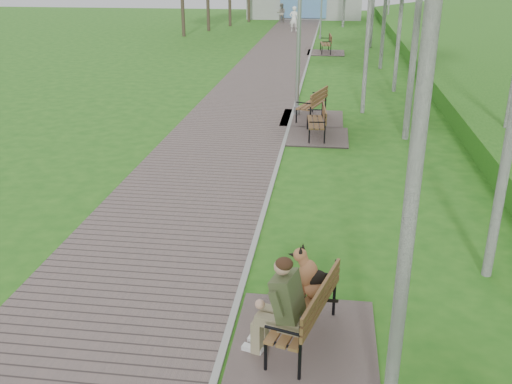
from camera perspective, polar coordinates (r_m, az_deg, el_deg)
walkway at (r=25.54m, az=0.69°, el=11.24°), size 3.50×67.00×0.04m
kerb at (r=25.40m, az=4.69°, el=11.12°), size 0.10×67.00×0.05m
bench_main at (r=7.77m, az=4.23°, el=-12.14°), size 1.94×2.15×1.69m
bench_second at (r=16.95m, az=6.00°, el=6.14°), size 1.84×2.05×1.13m
bench_third at (r=18.96m, az=5.56°, el=7.94°), size 1.99×2.22×1.22m
bench_far at (r=33.28m, az=6.96°, el=14.02°), size 2.06×2.29×1.26m
lamp_post_second at (r=19.02m, az=4.30°, el=15.09°), size 0.21×0.21×5.42m
lamp_post_third at (r=39.33m, az=6.57°, el=17.99°), size 0.17×0.17×4.47m
pedestrian_near at (r=43.36m, az=3.81°, el=16.87°), size 0.73×0.56×1.80m
pedestrian_far at (r=49.79m, az=2.53°, el=17.44°), size 0.78×0.61×1.58m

